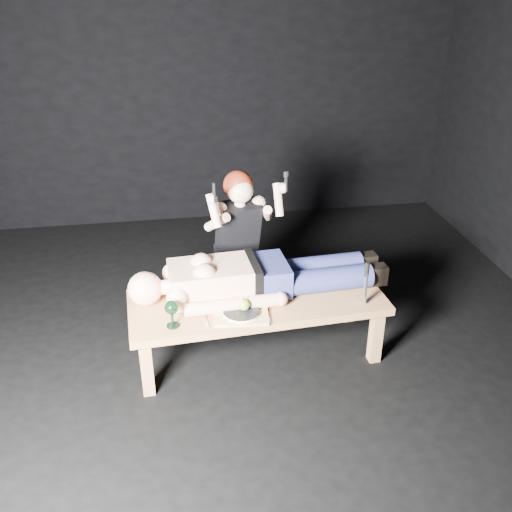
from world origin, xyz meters
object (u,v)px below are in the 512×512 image
object	(u,v)px
serving_tray	(241,315)
carving_knife	(366,283)
lying_man	(262,272)
kneeling_woman	(235,239)
goblet	(172,314)
table	(257,326)

from	to	relation	value
serving_tray	carving_knife	world-z (taller)	carving_knife
lying_man	carving_knife	size ratio (longest dim) A/B	6.12
kneeling_woman	goblet	bearing A→B (deg)	-134.78
table	serving_tray	bearing A→B (deg)	-128.98
serving_tray	goblet	distance (m)	0.45
serving_tray	kneeling_woman	bearing A→B (deg)	85.40
lying_man	kneeling_woman	bearing A→B (deg)	99.51
lying_man	carving_knife	distance (m)	0.70
goblet	lying_man	bearing A→B (deg)	28.64
table	lying_man	xyz separation A→B (m)	(0.05, 0.10, 0.37)
table	serving_tray	size ratio (longest dim) A/B	4.97
kneeling_woman	carving_knife	bearing A→B (deg)	-61.05
lying_man	carving_knife	world-z (taller)	carving_knife
table	carving_knife	size ratio (longest dim) A/B	5.55
lying_man	goblet	size ratio (longest dim) A/B	10.28
lying_man	serving_tray	distance (m)	0.37
kneeling_woman	carving_knife	distance (m)	1.10
table	carving_knife	xyz separation A→B (m)	(0.69, -0.17, 0.38)
serving_tray	goblet	world-z (taller)	goblet
carving_knife	table	bearing A→B (deg)	162.33
carving_knife	lying_man	bearing A→B (deg)	153.09
goblet	carving_knife	world-z (taller)	carving_knife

